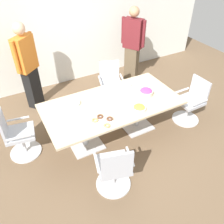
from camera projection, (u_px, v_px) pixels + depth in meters
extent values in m
cube|color=brown|center=(112.00, 134.00, 4.55)|extent=(10.00, 10.00, 0.01)
cube|color=silver|center=(62.00, 26.00, 5.34)|extent=(8.00, 0.10, 2.80)
cube|color=#CCB793|center=(112.00, 104.00, 4.09)|extent=(2.40, 1.20, 0.04)
cube|color=silver|center=(86.00, 144.00, 4.33)|extent=(0.56, 0.56, 0.02)
cylinder|color=silver|center=(85.00, 129.00, 4.11)|extent=(0.09, 0.09, 0.69)
cube|color=silver|center=(136.00, 125.00, 4.74)|extent=(0.56, 0.56, 0.02)
cylinder|color=silver|center=(137.00, 111.00, 4.52)|extent=(0.09, 0.09, 0.69)
cylinder|color=silver|center=(185.00, 119.00, 4.90)|extent=(0.55, 0.55, 0.02)
cylinder|color=silver|center=(187.00, 111.00, 4.76)|extent=(0.05, 0.05, 0.41)
cube|color=#ADB2BC|center=(190.00, 101.00, 4.62)|extent=(0.47, 0.47, 0.06)
cube|color=#ADB2BC|center=(200.00, 88.00, 4.56)|extent=(0.05, 0.44, 0.42)
cube|color=silver|center=(200.00, 103.00, 4.38)|extent=(0.37, 0.04, 0.02)
cube|color=silver|center=(182.00, 90.00, 4.72)|extent=(0.37, 0.04, 0.02)
cylinder|color=silver|center=(111.00, 100.00, 5.42)|extent=(0.68, 0.68, 0.02)
cylinder|color=silver|center=(111.00, 93.00, 5.29)|extent=(0.05, 0.05, 0.41)
cube|color=#ADB2BC|center=(111.00, 84.00, 5.15)|extent=(0.58, 0.58, 0.06)
cube|color=#ADB2BC|center=(109.00, 70.00, 5.16)|extent=(0.43, 0.17, 0.42)
cube|color=silver|center=(122.00, 78.00, 5.11)|extent=(0.14, 0.36, 0.02)
cube|color=silver|center=(100.00, 80.00, 5.03)|extent=(0.14, 0.36, 0.02)
cylinder|color=silver|center=(26.00, 151.00, 4.18)|extent=(0.62, 0.62, 0.02)
cylinder|color=silver|center=(23.00, 143.00, 4.04)|extent=(0.05, 0.05, 0.41)
cube|color=#ADB2BC|center=(20.00, 133.00, 3.90)|extent=(0.53, 0.53, 0.06)
cube|color=#ADB2BC|center=(3.00, 125.00, 3.70)|extent=(0.11, 0.44, 0.42)
cube|color=silver|center=(18.00, 119.00, 4.01)|extent=(0.37, 0.09, 0.02)
cube|color=silver|center=(19.00, 138.00, 3.64)|extent=(0.37, 0.09, 0.02)
cylinder|color=silver|center=(113.00, 183.00, 3.65)|extent=(0.66, 0.66, 0.02)
cylinder|color=silver|center=(113.00, 175.00, 3.52)|extent=(0.05, 0.05, 0.41)
cube|color=#ADB2BC|center=(113.00, 165.00, 3.38)|extent=(0.57, 0.57, 0.06)
cube|color=#ADB2BC|center=(117.00, 165.00, 3.07)|extent=(0.43, 0.15, 0.42)
cube|color=silver|center=(96.00, 162.00, 3.26)|extent=(0.13, 0.36, 0.02)
cube|color=silver|center=(130.00, 156.00, 3.35)|extent=(0.13, 0.36, 0.02)
cube|color=black|center=(33.00, 88.00, 5.06)|extent=(0.37, 0.36, 0.87)
cube|color=orange|center=(25.00, 54.00, 4.57)|extent=(0.48, 0.45, 0.69)
sphere|color=#DBAD89|center=(19.00, 28.00, 4.27)|extent=(0.24, 0.24, 0.24)
cylinder|color=orange|center=(33.00, 47.00, 4.75)|extent=(0.11, 0.11, 0.62)
cylinder|color=orange|center=(15.00, 58.00, 4.36)|extent=(0.11, 0.11, 0.62)
cube|color=brown|center=(131.00, 64.00, 5.96)|extent=(0.34, 0.38, 0.87)
cube|color=maroon|center=(133.00, 34.00, 5.48)|extent=(0.42, 0.49, 0.69)
sphere|color=tan|center=(134.00, 12.00, 5.18)|extent=(0.24, 0.24, 0.24)
cylinder|color=maroon|center=(144.00, 34.00, 5.36)|extent=(0.11, 0.11, 0.62)
cylinder|color=maroon|center=(123.00, 30.00, 5.56)|extent=(0.11, 0.11, 0.62)
cylinder|color=white|center=(139.00, 109.00, 3.89)|extent=(0.22, 0.22, 0.07)
ellipsoid|color=yellow|center=(139.00, 107.00, 3.87)|extent=(0.20, 0.20, 0.06)
cylinder|color=beige|center=(146.00, 93.00, 4.26)|extent=(0.25, 0.25, 0.08)
ellipsoid|color=#9E3D8E|center=(146.00, 91.00, 4.24)|extent=(0.22, 0.22, 0.08)
cylinder|color=white|center=(103.00, 122.00, 3.66)|extent=(0.34, 0.34, 0.01)
torus|color=brown|center=(110.00, 119.00, 3.70)|extent=(0.11, 0.11, 0.03)
torus|color=brown|center=(100.00, 117.00, 3.74)|extent=(0.11, 0.11, 0.03)
torus|color=tan|center=(95.00, 120.00, 3.67)|extent=(0.11, 0.11, 0.03)
torus|color=white|center=(99.00, 126.00, 3.56)|extent=(0.11, 0.11, 0.03)
torus|color=tan|center=(107.00, 125.00, 3.57)|extent=(0.11, 0.11, 0.03)
cylinder|color=white|center=(75.00, 104.00, 4.05)|extent=(0.19, 0.19, 0.01)
cylinder|color=silver|center=(75.00, 104.00, 4.04)|extent=(0.19, 0.19, 0.01)
cylinder|color=white|center=(75.00, 104.00, 4.04)|extent=(0.19, 0.19, 0.01)
cylinder|color=silver|center=(75.00, 104.00, 4.03)|extent=(0.19, 0.19, 0.01)
cylinder|color=white|center=(74.00, 103.00, 4.03)|extent=(0.19, 0.19, 0.01)
cylinder|color=silver|center=(74.00, 103.00, 4.03)|extent=(0.19, 0.19, 0.01)
cylinder|color=white|center=(74.00, 103.00, 4.02)|extent=(0.19, 0.19, 0.01)
cylinder|color=silver|center=(74.00, 102.00, 4.02)|extent=(0.19, 0.19, 0.01)
cube|color=white|center=(126.00, 85.00, 4.50)|extent=(0.14, 0.14, 0.05)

